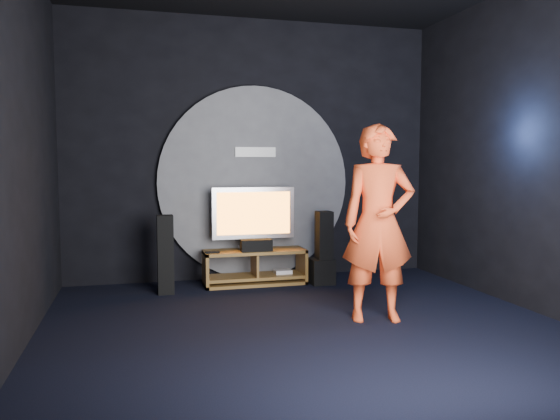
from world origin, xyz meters
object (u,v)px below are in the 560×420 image
object	(u,v)px
media_console	(255,269)
subwoofer	(321,271)
tv	(253,215)
player	(378,223)
tower_speaker_left	(165,255)
tower_speaker_right	(324,248)

from	to	relation	value
media_console	subwoofer	bearing A→B (deg)	-13.09
subwoofer	tv	bearing A→B (deg)	162.80
player	subwoofer	bearing A→B (deg)	102.45
media_console	subwoofer	size ratio (longest dim) A/B	4.02
media_console	subwoofer	distance (m)	0.87
subwoofer	player	world-z (taller)	player
tv	player	size ratio (longest dim) A/B	0.55
tower_speaker_left	tower_speaker_right	size ratio (longest dim) A/B	1.00
media_console	subwoofer	xyz separation A→B (m)	(0.84, -0.20, -0.03)
media_console	tv	size ratio (longest dim) A/B	1.22
media_console	tower_speaker_right	size ratio (longest dim) A/B	1.39
media_console	tower_speaker_right	bearing A→B (deg)	-13.12
media_console	tower_speaker_left	xyz separation A→B (m)	(-1.15, -0.23, 0.28)
tower_speaker_left	tower_speaker_right	distance (m)	2.02
tv	player	bearing A→B (deg)	-66.64
subwoofer	player	xyz separation A→B (m)	(0.00, -1.71, 0.81)
tv	tower_speaker_right	size ratio (longest dim) A/B	1.14
tower_speaker_right	subwoofer	bearing A→B (deg)	166.05
media_console	tv	world-z (taller)	tv
tower_speaker_left	player	xyz separation A→B (m)	(2.00, -1.67, 0.50)
tower_speaker_left	player	bearing A→B (deg)	-39.98
tower_speaker_right	subwoofer	xyz separation A→B (m)	(-0.03, 0.01, -0.31)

